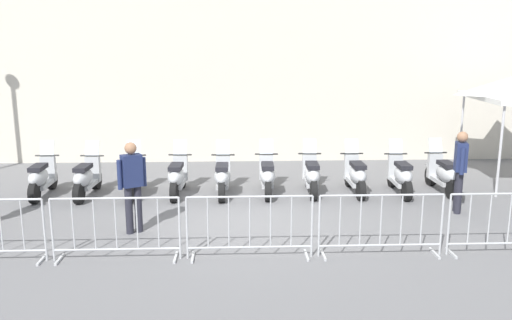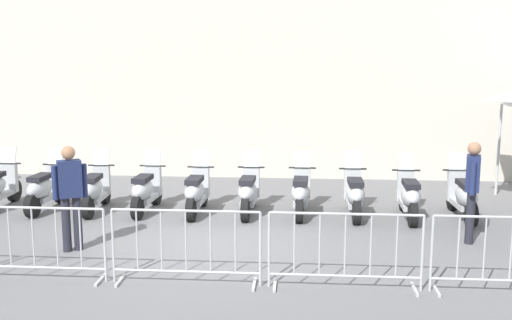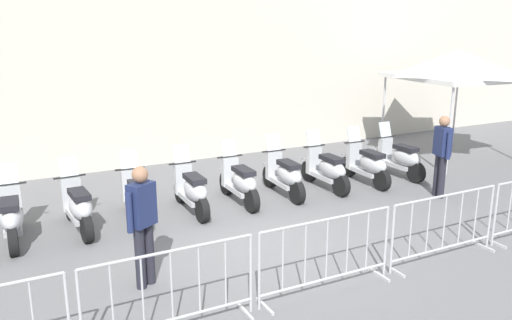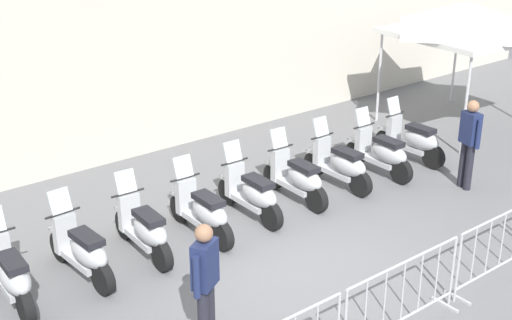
{
  "view_description": "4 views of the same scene",
  "coord_description": "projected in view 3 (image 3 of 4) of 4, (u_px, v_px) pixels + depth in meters",
  "views": [
    {
      "loc": [
        0.58,
        -10.06,
        3.42
      ],
      "look_at": [
        0.11,
        1.95,
        0.83
      ],
      "focal_mm": 36.71,
      "sensor_mm": 36.0,
      "label": 1
    },
    {
      "loc": [
        2.34,
        -9.43,
        3.08
      ],
      "look_at": [
        0.56,
        1.66,
        1.16
      ],
      "focal_mm": 41.18,
      "sensor_mm": 36.0,
      "label": 2
    },
    {
      "loc": [
        -3.23,
        -7.54,
        3.56
      ],
      "look_at": [
        0.6,
        1.62,
        0.96
      ],
      "focal_mm": 36.72,
      "sensor_mm": 36.0,
      "label": 3
    },
    {
      "loc": [
        -5.61,
        -7.19,
        5.53
      ],
      "look_at": [
        0.37,
        1.77,
        1.12
      ],
      "focal_mm": 49.13,
      "sensor_mm": 36.0,
      "label": 4
    }
  ],
  "objects": [
    {
      "name": "ground_plane",
      "position": [
        260.0,
        241.0,
        8.83
      ],
      "size": [
        120.0,
        120.0,
        0.0
      ],
      "primitive_type": "plane",
      "color": "slate"
    },
    {
      "name": "motorcycle_9",
      "position": [
        400.0,
        158.0,
        12.42
      ],
      "size": [
        0.58,
        1.73,
        1.24
      ],
      "color": "black",
      "rests_on": "ground"
    },
    {
      "name": "officer_mid_plaza",
      "position": [
        442.0,
        152.0,
        10.87
      ],
      "size": [
        0.28,
        0.54,
        1.73
      ],
      "color": "#23232D",
      "rests_on": "ground"
    },
    {
      "name": "officer_by_barriers",
      "position": [
        143.0,
        220.0,
        7.1
      ],
      "size": [
        0.47,
        0.39,
        1.73
      ],
      "color": "#23232D",
      "rests_on": "ground"
    },
    {
      "name": "barrier_segment_3",
      "position": [
        444.0,
        228.0,
        8.02
      ],
      "size": [
        2.09,
        0.6,
        1.07
      ],
      "color": "#B2B5B7",
      "rests_on": "ground"
    },
    {
      "name": "motorcycle_5",
      "position": [
        240.0,
        182.0,
        10.55
      ],
      "size": [
        0.56,
        1.73,
        1.24
      ],
      "color": "black",
      "rests_on": "ground"
    },
    {
      "name": "motorcycle_4",
      "position": [
        192.0,
        190.0,
        10.04
      ],
      "size": [
        0.56,
        1.73,
        1.24
      ],
      "color": "black",
      "rests_on": "ground"
    },
    {
      "name": "motorcycle_3",
      "position": [
        137.0,
        198.0,
        9.61
      ],
      "size": [
        0.56,
        1.72,
        1.24
      ],
      "color": "black",
      "rests_on": "ground"
    },
    {
      "name": "motorcycle_6",
      "position": [
        285.0,
        175.0,
        11.02
      ],
      "size": [
        0.56,
        1.72,
        1.24
      ],
      "color": "black",
      "rests_on": "ground"
    },
    {
      "name": "motorcycle_7",
      "position": [
        327.0,
        170.0,
        11.47
      ],
      "size": [
        0.56,
        1.73,
        1.24
      ],
      "color": "black",
      "rests_on": "ground"
    },
    {
      "name": "barrier_segment_2",
      "position": [
        327.0,
        256.0,
        7.05
      ],
      "size": [
        2.09,
        0.6,
        1.07
      ],
      "color": "#B2B5B7",
      "rests_on": "ground"
    },
    {
      "name": "canopy_tent",
      "position": [
        458.0,
        64.0,
        13.71
      ],
      "size": [
        2.9,
        2.9,
        2.91
      ],
      "color": "silver",
      "rests_on": "ground"
    },
    {
      "name": "motorcycle_1",
      "position": [
        12.0,
        217.0,
        8.65
      ],
      "size": [
        0.56,
        1.72,
        1.24
      ],
      "color": "black",
      "rests_on": "ground"
    },
    {
      "name": "motorcycle_8",
      "position": [
        367.0,
        165.0,
        11.87
      ],
      "size": [
        0.56,
        1.72,
        1.24
      ],
      "color": "black",
      "rests_on": "ground"
    },
    {
      "name": "barrier_segment_1",
      "position": [
        172.0,
        293.0,
        6.08
      ],
      "size": [
        2.09,
        0.6,
        1.07
      ],
      "color": "#B2B5B7",
      "rests_on": "ground"
    },
    {
      "name": "motorcycle_2",
      "position": [
        78.0,
        207.0,
        9.13
      ],
      "size": [
        0.62,
        1.72,
        1.24
      ],
      "color": "black",
      "rests_on": "ground"
    }
  ]
}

